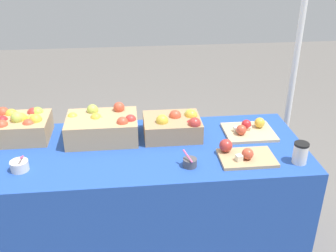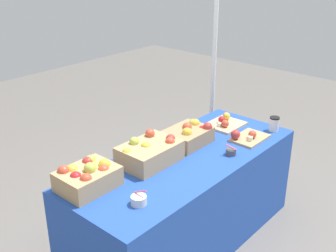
{
  "view_description": "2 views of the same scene",
  "coord_description": "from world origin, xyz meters",
  "views": [
    {
      "loc": [
        -0.06,
        -1.99,
        1.87
      ],
      "look_at": [
        0.16,
        0.05,
        0.85
      ],
      "focal_mm": 41.97,
      "sensor_mm": 36.0,
      "label": 1
    },
    {
      "loc": [
        -2.11,
        -1.67,
        2.15
      ],
      "look_at": [
        -0.12,
        0.07,
        1.0
      ],
      "focal_mm": 44.78,
      "sensor_mm": 36.0,
      "label": 2
    }
  ],
  "objects": [
    {
      "name": "sample_bowl_near",
      "position": [
        -0.65,
        -0.17,
        0.77
      ],
      "size": [
        0.09,
        0.09,
        0.1
      ],
      "color": "silver",
      "rests_on": "table"
    },
    {
      "name": "cutting_board_back",
      "position": [
        0.67,
        0.12,
        0.76
      ],
      "size": [
        0.3,
        0.26,
        0.08
      ],
      "color": "#D1B284",
      "rests_on": "table"
    },
    {
      "name": "tent_pole",
      "position": [
        1.11,
        0.56,
        1.04
      ],
      "size": [
        0.04,
        0.04,
        2.09
      ],
      "primitive_type": "cylinder",
      "color": "white",
      "rests_on": "ground_plane"
    },
    {
      "name": "cutting_board_front",
      "position": [
        0.54,
        -0.18,
        0.77
      ],
      "size": [
        0.3,
        0.21,
        0.09
      ],
      "color": "tan",
      "rests_on": "table"
    },
    {
      "name": "apple_crate_middle",
      "position": [
        -0.23,
        0.14,
        0.82
      ],
      "size": [
        0.42,
        0.29,
        0.19
      ],
      "color": "tan",
      "rests_on": "table"
    },
    {
      "name": "sample_bowl_mid",
      "position": [
        0.24,
        -0.22,
        0.76
      ],
      "size": [
        0.08,
        0.09,
        0.09
      ],
      "color": "#4C4C51",
      "rests_on": "table"
    },
    {
      "name": "coffee_cup",
      "position": [
        0.84,
        -0.25,
        0.8
      ],
      "size": [
        0.08,
        0.08,
        0.12
      ],
      "color": "silver",
      "rests_on": "table"
    },
    {
      "name": "apple_crate_left",
      "position": [
        -0.73,
        0.2,
        0.82
      ],
      "size": [
        0.36,
        0.28,
        0.18
      ],
      "color": "tan",
      "rests_on": "table"
    },
    {
      "name": "table",
      "position": [
        0.0,
        0.0,
        0.37
      ],
      "size": [
        1.9,
        0.76,
        0.74
      ],
      "primitive_type": "cube",
      "color": "#234CAD",
      "rests_on": "ground_plane"
    },
    {
      "name": "ground_plane",
      "position": [
        0.0,
        0.0,
        0.0
      ],
      "size": [
        10.0,
        10.0,
        0.0
      ],
      "primitive_type": "plane",
      "color": "slate"
    },
    {
      "name": "apple_crate_right",
      "position": [
        0.2,
        0.13,
        0.81
      ],
      "size": [
        0.34,
        0.27,
        0.16
      ],
      "color": "tan",
      "rests_on": "table"
    }
  ]
}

